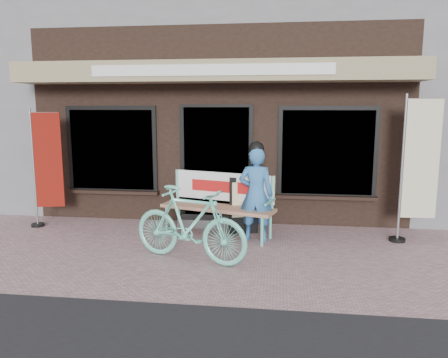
# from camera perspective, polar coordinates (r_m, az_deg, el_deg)

# --- Properties ---
(ground) EXTENTS (70.00, 70.00, 0.00)m
(ground) POSITION_cam_1_polar(r_m,az_deg,el_deg) (6.43, -3.59, -10.25)
(ground) COLOR #AD8489
(ground) RESTS_ON ground
(storefront) EXTENTS (7.00, 6.77, 6.00)m
(storefront) POSITION_cam_1_polar(r_m,az_deg,el_deg) (10.99, 1.29, 13.79)
(storefront) COLOR black
(storefront) RESTS_ON ground
(bench) EXTENTS (2.00, 1.01, 1.05)m
(bench) POSITION_cam_1_polar(r_m,az_deg,el_deg) (7.39, -0.53, -2.63)
(bench) COLOR #6BD0B6
(bench) RESTS_ON ground
(person) EXTENTS (0.59, 0.42, 1.62)m
(person) POSITION_cam_1_polar(r_m,az_deg,el_deg) (7.05, 4.20, -1.75)
(person) COLOR #326EAF
(person) RESTS_ON ground
(bicycle) EXTENTS (1.85, 1.04, 1.07)m
(bicycle) POSITION_cam_1_polar(r_m,az_deg,el_deg) (6.18, -4.53, -5.88)
(bicycle) COLOR #6BD0B6
(bicycle) RESTS_ON ground
(nobori_red) EXTENTS (0.63, 0.28, 2.13)m
(nobori_red) POSITION_cam_1_polar(r_m,az_deg,el_deg) (8.45, -22.21, 1.52)
(nobori_red) COLOR gray
(nobori_red) RESTS_ON ground
(nobori_cream) EXTENTS (0.69, 0.27, 2.36)m
(nobori_cream) POSITION_cam_1_polar(r_m,az_deg,el_deg) (7.53, 23.96, 1.41)
(nobori_cream) COLOR gray
(nobori_cream) RESTS_ON ground
(menu_stand) EXTENTS (0.50, 0.22, 0.98)m
(menu_stand) POSITION_cam_1_polar(r_m,az_deg,el_deg) (7.48, 2.59, -3.38)
(menu_stand) COLOR black
(menu_stand) RESTS_ON ground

